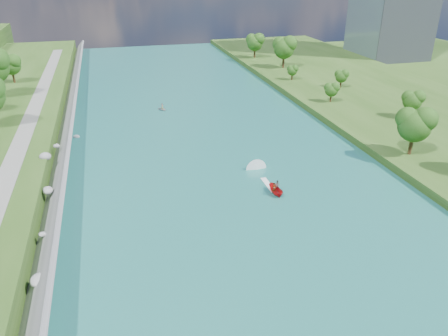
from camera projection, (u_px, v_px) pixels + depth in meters
name	position (u px, v px, depth m)	size (l,w,h in m)	color
ground	(255.00, 226.00, 58.10)	(260.00, 260.00, 0.00)	#2D5119
river_water	(218.00, 165.00, 75.51)	(55.00, 240.00, 0.10)	#1B5F67
riprap_bank	(58.00, 175.00, 67.84)	(5.32, 236.00, 4.50)	slate
riverside_path	(11.00, 167.00, 66.37)	(3.00, 200.00, 0.10)	gray
trees_east	(396.00, 106.00, 83.78)	(18.22, 144.01, 11.82)	#254512
motorboat	(271.00, 184.00, 67.61)	(3.60, 18.62, 2.06)	red
raft	(162.00, 109.00, 102.84)	(2.79, 3.09, 1.57)	#989AA0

